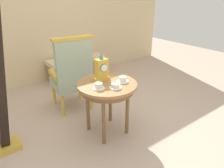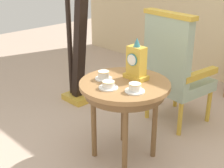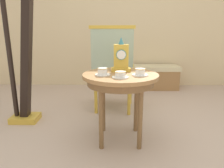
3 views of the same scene
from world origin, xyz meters
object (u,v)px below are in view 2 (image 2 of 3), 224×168
Objects in this scene: teacup_center at (135,88)px; armchair at (174,68)px; teacup_left at (104,76)px; harp at (77,38)px; teacup_right at (108,85)px; mantel_clock at (136,63)px; side_table at (125,92)px.

teacup_center is 0.13× the size of armchair.
teacup_center is at bearing -1.29° from teacup_left.
harp is (-1.05, -0.35, 0.17)m from armchair.
teacup_right is 0.99× the size of teacup_center.
mantel_clock reaches higher than teacup_center.
teacup_left is 0.12× the size of armchair.
armchair is at bearing 18.43° from harp.
armchair is (-0.07, 0.77, -0.01)m from side_table.
side_table is 0.38× the size of harp.
armchair is at bearing 106.23° from teacup_center.
teacup_left is at bearing -96.42° from armchair.
mantel_clock is at bearing 48.21° from teacup_left.
side_table is 4.91× the size of teacup_right.
teacup_right is 0.44× the size of mantel_clock.
teacup_right is at bearing -31.97° from teacup_left.
side_table is 4.85× the size of teacup_center.
side_table is at bearing -20.53° from harp.
mantel_clock is at bearing 87.40° from teacup_right.
mantel_clock is (-0.17, 0.20, 0.11)m from teacup_center.
side_table is 0.63× the size of armchair.
mantel_clock is at bearing 86.52° from side_table.
mantel_clock is at bearing -83.11° from armchair.
teacup_left is (-0.17, -0.07, 0.11)m from side_table.
teacup_center is at bearing -24.60° from side_table.
teacup_left is 0.34m from teacup_center.
armchair is (-0.06, 0.94, -0.12)m from teacup_right.
side_table is 0.20m from teacup_right.
teacup_left is 0.28m from mantel_clock.
teacup_left is 1.07m from harp.
harp reaches higher than side_table.
teacup_right is at bearing -153.22° from teacup_center.
teacup_right is at bearing -86.05° from armchair.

